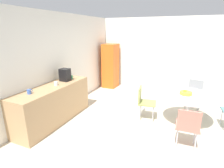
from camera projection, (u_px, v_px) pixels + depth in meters
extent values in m
plane|color=beige|center=(169.00, 133.00, 3.85)|extent=(6.00, 6.00, 0.00)
cube|color=white|center=(55.00, 64.00, 4.62)|extent=(6.00, 0.10, 2.60)
cube|color=white|center=(183.00, 56.00, 6.09)|extent=(0.10, 6.00, 2.60)
cube|color=tan|center=(54.00, 104.00, 4.24)|extent=(2.13, 0.60, 0.90)
cube|color=orange|center=(111.00, 66.00, 6.82)|extent=(0.60, 0.50, 1.66)
cylinder|color=silver|center=(185.00, 123.00, 4.23)|extent=(0.44, 0.44, 0.03)
cylinder|color=silver|center=(187.00, 109.00, 4.12)|extent=(0.08, 0.08, 0.69)
cylinder|color=white|center=(189.00, 96.00, 4.03)|extent=(1.22, 1.22, 0.03)
cylinder|color=silver|center=(198.00, 106.00, 4.72)|extent=(0.02, 0.02, 0.42)
cylinder|color=silver|center=(186.00, 103.00, 4.88)|extent=(0.02, 0.02, 0.42)
cylinder|color=silver|center=(199.00, 102.00, 4.98)|extent=(0.02, 0.02, 0.42)
cylinder|color=silver|center=(188.00, 100.00, 5.14)|extent=(0.02, 0.02, 0.42)
cube|color=gray|center=(194.00, 95.00, 4.86)|extent=(0.48, 0.48, 0.03)
cube|color=gray|center=(196.00, 86.00, 4.96)|extent=(0.09, 0.38, 0.38)
cylinder|color=silver|center=(153.00, 109.00, 4.51)|extent=(0.02, 0.02, 0.42)
cylinder|color=silver|center=(153.00, 115.00, 4.22)|extent=(0.02, 0.02, 0.42)
cylinder|color=silver|center=(141.00, 108.00, 4.59)|extent=(0.02, 0.02, 0.42)
cylinder|color=silver|center=(140.00, 113.00, 4.30)|extent=(0.02, 0.02, 0.42)
cube|color=#8C934C|center=(147.00, 103.00, 4.34)|extent=(0.48, 0.48, 0.03)
cube|color=#8C934C|center=(140.00, 94.00, 4.33)|extent=(0.38, 0.10, 0.38)
cylinder|color=silver|center=(178.00, 131.00, 3.55)|extent=(0.02, 0.02, 0.42)
cylinder|color=silver|center=(195.00, 134.00, 3.43)|extent=(0.02, 0.02, 0.42)
cylinder|color=silver|center=(177.00, 139.00, 3.27)|extent=(0.02, 0.02, 0.42)
cylinder|color=silver|center=(195.00, 143.00, 3.15)|extent=(0.02, 0.02, 0.42)
cube|color=#DB7260|center=(188.00, 126.00, 3.29)|extent=(0.43, 0.43, 0.03)
cube|color=#DB7260|center=(189.00, 121.00, 3.06)|extent=(0.05, 0.38, 0.38)
cylinder|color=silver|center=(221.00, 117.00, 4.11)|extent=(0.02, 0.02, 0.42)
cylinder|color=gold|center=(186.00, 93.00, 4.07)|extent=(0.28, 0.28, 0.07)
sphere|color=yellow|center=(185.00, 91.00, 4.10)|extent=(0.07, 0.07, 0.07)
sphere|color=yellow|center=(185.00, 91.00, 4.08)|extent=(0.07, 0.07, 0.07)
cylinder|color=white|center=(56.00, 84.00, 4.14)|extent=(0.08, 0.08, 0.09)
torus|color=white|center=(57.00, 83.00, 4.19)|extent=(0.06, 0.01, 0.06)
cylinder|color=#338C59|center=(71.00, 77.00, 4.71)|extent=(0.08, 0.08, 0.09)
torus|color=#338C59|center=(73.00, 77.00, 4.76)|extent=(0.06, 0.01, 0.06)
cylinder|color=#3F66BF|center=(29.00, 92.00, 3.59)|extent=(0.08, 0.08, 0.09)
torus|color=#3F66BF|center=(31.00, 91.00, 3.64)|extent=(0.06, 0.01, 0.06)
cube|color=black|center=(65.00, 75.00, 4.50)|extent=(0.20, 0.24, 0.32)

